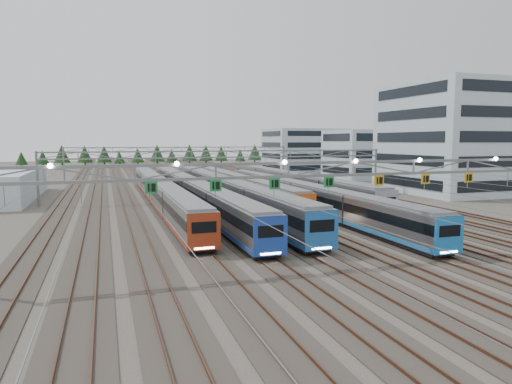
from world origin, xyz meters
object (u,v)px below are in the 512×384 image
object	(u,v)px
west_shed	(2,185)
gantry_far	(182,153)
train_f	(290,183)
gantry_near	(354,171)
train_b	(191,191)
gantry_mid	(226,160)
train_c	(221,189)
train_a	(159,191)
depot_bldg_north	(305,151)
depot_bldg_south	(449,138)
depot_bldg_mid	(360,154)
train_e	(300,195)
train_d	(236,185)

from	to	relation	value
west_shed	gantry_far	bearing A→B (deg)	44.56
train_f	gantry_near	distance (m)	42.14
train_b	gantry_mid	bearing A→B (deg)	39.08
gantry_far	gantry_near	bearing A→B (deg)	-90.03
train_c	gantry_mid	distance (m)	7.07
train_a	train_f	distance (m)	22.81
train_f	depot_bldg_north	size ratio (longest dim) A/B	2.59
train_c	depot_bldg_north	size ratio (longest dim) A/B	3.08
train_f	gantry_far	bearing A→B (deg)	104.09
gantry_near	gantry_far	distance (m)	85.12
train_f	west_shed	bearing A→B (deg)	166.88
depot_bldg_south	depot_bldg_north	size ratio (longest dim) A/B	1.00
train_b	depot_bldg_north	world-z (taller)	depot_bldg_north
depot_bldg_south	train_b	bearing A→B (deg)	-177.39
depot_bldg_north	west_shed	bearing A→B (deg)	-148.70
train_b	gantry_far	bearing A→B (deg)	82.38
depot_bldg_south	train_a	bearing A→B (deg)	-179.72
depot_bldg_mid	west_shed	distance (m)	79.74
train_b	depot_bldg_south	size ratio (longest dim) A/B	3.08
train_b	train_e	size ratio (longest dim) A/B	1.17
west_shed	train_b	bearing A→B (deg)	-30.40
train_f	west_shed	size ratio (longest dim) A/B	1.90
gantry_near	depot_bldg_north	world-z (taller)	depot_bldg_north
train_f	west_shed	world-z (taller)	west_shed
train_b	gantry_near	xyz separation A→B (m)	(6.70, -34.64, 4.99)
train_f	depot_bldg_south	size ratio (longest dim) A/B	2.59
train_a	gantry_far	xyz separation A→B (m)	(11.25, 48.56, 4.31)
train_d	train_b	bearing A→B (deg)	-138.88
train_a	train_e	size ratio (longest dim) A/B	1.12
gantry_far	depot_bldg_north	bearing A→B (deg)	15.40
gantry_far	train_b	bearing A→B (deg)	-97.62
train_b	train_d	bearing A→B (deg)	41.12
train_c	gantry_near	bearing A→B (deg)	-86.39
train_b	train_c	bearing A→B (deg)	3.10
gantry_mid	depot_bldg_north	xyz separation A→B (m)	(39.24, 55.81, 0.09)
gantry_mid	west_shed	size ratio (longest dim) A/B	1.88
train_f	gantry_mid	size ratio (longest dim) A/B	1.01
train_d	train_f	bearing A→B (deg)	-13.65
depot_bldg_south	gantry_far	bearing A→B (deg)	130.48
train_c	gantry_mid	xyz separation A→B (m)	(2.25, 5.24, 4.19)
gantry_far	depot_bldg_north	xyz separation A→B (m)	(39.24, 10.81, 0.09)
west_shed	gantry_near	bearing A→B (deg)	-55.85
gantry_near	gantry_mid	distance (m)	40.12
depot_bldg_south	depot_bldg_mid	distance (m)	33.29
train_e	gantry_mid	xyz separation A→B (m)	(-6.75, 14.22, 4.35)
train_b	depot_bldg_mid	bearing A→B (deg)	35.44
depot_bldg_south	gantry_near	bearing A→B (deg)	-138.26
train_a	gantry_mid	size ratio (longest dim) A/B	1.15
train_b	train_d	world-z (taller)	train_b
depot_bldg_north	train_e	bearing A→B (deg)	-114.89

